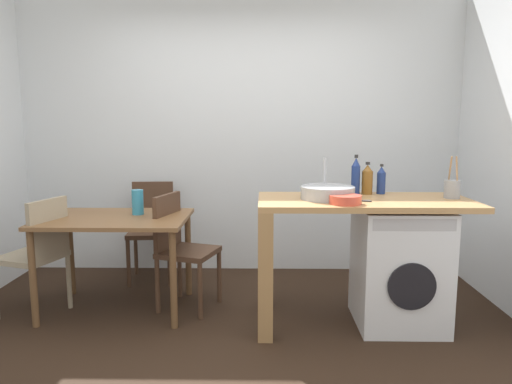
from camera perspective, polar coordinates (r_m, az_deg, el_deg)
The scene contains 17 objects.
ground_plane at distance 3.21m, azimuth -3.47°, elevation -18.51°, with size 5.46×5.46×0.00m, color black.
wall_back at distance 4.61m, azimuth -1.95°, elevation 7.13°, with size 4.60×0.10×2.70m, color silver.
dining_table at distance 3.77m, azimuth -16.66°, elevation -4.35°, with size 1.10×0.76×0.74m.
chair_person_seat at distance 3.90m, azimuth -24.89°, elevation -6.44°, with size 0.50×0.50×0.90m.
chair_opposite at distance 3.76m, azimuth -9.22°, elevation -6.27°, with size 0.50×0.50×0.90m.
chair_spare_by_wall at distance 4.51m, azimuth -12.49°, elevation -3.90°, with size 0.43×0.43×0.90m.
kitchen_counter at distance 3.39m, azimuth 9.46°, elevation -3.48°, with size 1.50×0.68×0.92m.
washing_machine at distance 3.57m, azimuth 16.96°, elevation -8.62°, with size 0.60×0.61×0.86m.
sink_basin at distance 3.35m, azimuth 8.68°, elevation -0.08°, with size 0.38×0.38×0.09m, color #9EA0A5.
tap at distance 3.51m, azimuth 8.32°, elevation 1.89°, with size 0.02×0.02×0.28m, color #B2B2B7.
bottle_tall_green at distance 3.61m, azimuth 12.01°, elevation 1.87°, with size 0.07×0.07×0.30m.
bottle_squat_brown at distance 3.62m, azimuth 13.35°, elevation 1.46°, with size 0.08×0.08×0.24m.
bottle_clear_small at distance 3.67m, azimuth 14.95°, elevation 1.37°, with size 0.07×0.07×0.23m.
mixing_bowl at distance 3.17m, azimuth 10.79°, elevation -0.84°, with size 0.21×0.21×0.06m.
utensil_crock at distance 3.62m, azimuth 22.71°, elevation 0.40°, with size 0.11×0.11×0.30m.
vase at distance 3.79m, azimuth -14.17°, elevation -1.20°, with size 0.09×0.09×0.20m, color teal.
scissors at distance 3.29m, azimuth 12.56°, elevation -1.05°, with size 0.15×0.06×0.01m.
Camera 1 is at (0.23, -2.86, 1.46)m, focal length 32.96 mm.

